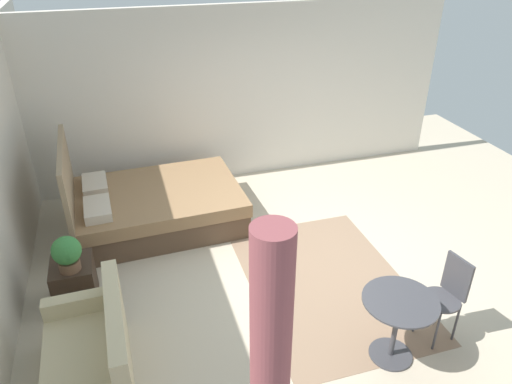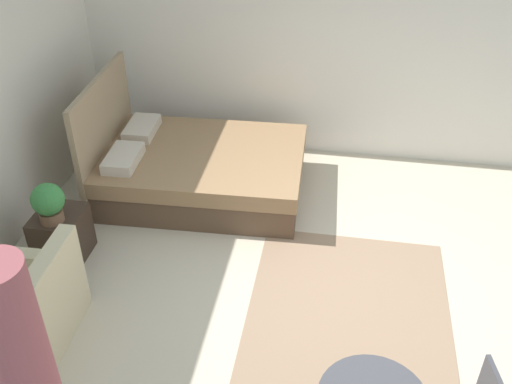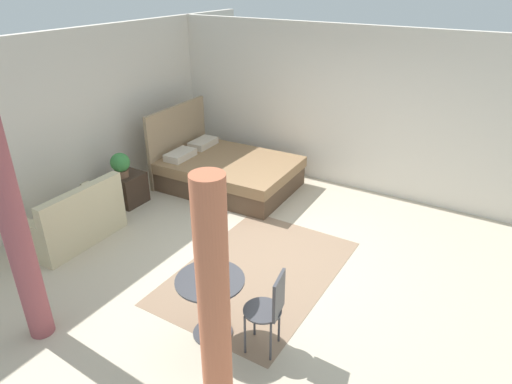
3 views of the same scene
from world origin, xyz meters
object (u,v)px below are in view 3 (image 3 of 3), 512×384
Objects in this scene: bed at (226,171)px; balcony_table at (211,296)px; potted_plant at (120,164)px; cafe_chair_near_window at (270,306)px; nightstand at (128,189)px; couch at (74,222)px.

bed is 3.27× the size of balcony_table.
bed is 3.62m from balcony_table.
potted_plant is 3.85m from cafe_chair_near_window.
cafe_chair_near_window reaches higher than nightstand.
cafe_chair_near_window is at bearing -112.68° from potted_plant.
potted_plant is at bearing -175.56° from nightstand.
potted_plant is 0.43× the size of cafe_chair_near_window.
potted_plant is (-0.10, -0.01, 0.47)m from nightstand.
cafe_chair_near_window is at bearing -79.17° from balcony_table.
nightstand is 0.48m from potted_plant.
couch is at bearing 162.72° from bed.
bed is at bearing -34.20° from potted_plant.
balcony_table is (-1.70, -2.93, 0.24)m from nightstand.
balcony_table is 0.77× the size of cafe_chair_near_window.
balcony_table is at bearing -147.61° from bed.
bed is at bearing -17.28° from couch.
couch is 1.91× the size of balcony_table.
couch is at bearing -170.48° from potted_plant.
nightstand is (-1.35, 0.99, -0.04)m from bed.
potted_plant is (1.12, 0.19, 0.43)m from couch.
bed is at bearing 32.39° from balcony_table.
potted_plant reaches higher than nightstand.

